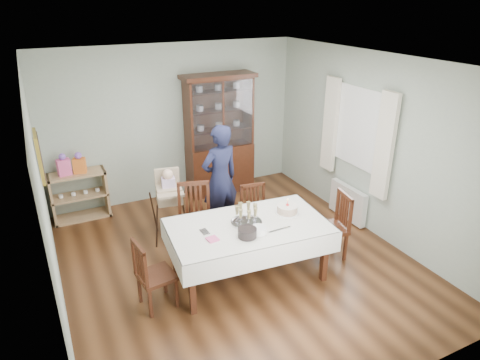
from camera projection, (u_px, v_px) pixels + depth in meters
floor at (237, 261)px, 5.97m from camera, size 5.00×5.00×0.00m
room_shell at (219, 133)px, 5.73m from camera, size 5.00×5.00×5.00m
dining_table at (248, 250)px, 5.51m from camera, size 2.09×1.32×0.76m
china_cabinet at (219, 133)px, 7.68m from camera, size 1.30×0.48×2.18m
sideboard at (80, 196)px, 6.98m from camera, size 0.90×0.38×0.80m
picture_frame at (39, 156)px, 5.07m from camera, size 0.04×0.48×0.58m
window at (359, 128)px, 6.50m from camera, size 0.04×1.02×1.22m
curtain_left at (385, 147)px, 6.00m from camera, size 0.07×0.30×1.55m
curtain_right at (330, 125)px, 7.02m from camera, size 0.07×0.30×1.55m
radiator at (348, 202)px, 6.97m from camera, size 0.10×0.80×0.55m
chair_far_left at (196, 235)px, 6.00m from camera, size 0.58×0.58×1.04m
chair_far_right at (256, 226)px, 6.32m from camera, size 0.45×0.45×0.88m
chair_end_left at (156, 286)px, 5.01m from camera, size 0.45×0.45×0.89m
chair_end_right at (330, 238)px, 5.99m from camera, size 0.49×0.49×0.94m
woman at (220, 179)px, 6.45m from camera, size 0.69×0.52×1.71m
high_chair at (170, 211)px, 6.42m from camera, size 0.57×0.57×1.10m
champagne_tray at (246, 218)px, 5.37m from camera, size 0.40×0.40×0.24m
birthday_cake at (287, 209)px, 5.62m from camera, size 0.31×0.31×0.21m
plate_stack_dark at (247, 233)px, 5.07m from camera, size 0.30×0.30×0.11m
plate_stack_white at (259, 230)px, 5.16m from camera, size 0.24×0.24×0.08m
napkin_stack at (212, 239)px, 5.03m from camera, size 0.14×0.14×0.02m
cutlery at (202, 232)px, 5.18m from camera, size 0.11×0.16×0.01m
cake_knife at (280, 229)px, 5.24m from camera, size 0.31×0.04×0.01m
gift_bag_pink at (64, 166)px, 6.67m from camera, size 0.21×0.16×0.36m
gift_bag_orange at (79, 164)px, 6.77m from camera, size 0.22×0.18×0.34m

